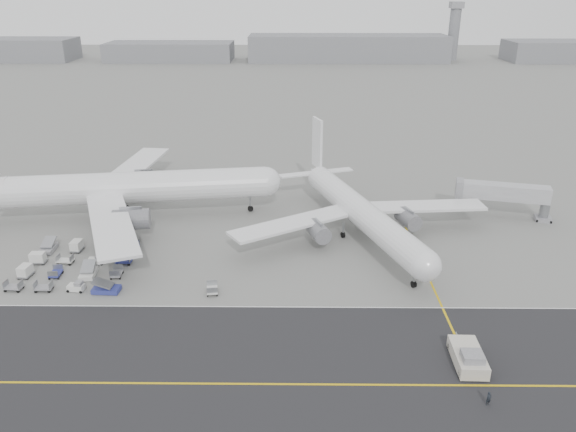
{
  "coord_description": "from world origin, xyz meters",
  "views": [
    {
      "loc": [
        9.86,
        -67.33,
        40.31
      ],
      "look_at": [
        9.06,
        12.0,
        7.42
      ],
      "focal_mm": 35.0,
      "sensor_mm": 36.0,
      "label": 1
    }
  ],
  "objects_px": {
    "airliner_a": "(123,188)",
    "ground_crew_a": "(489,399)",
    "airliner_b": "(359,211)",
    "jet_bridge": "(504,194)",
    "control_tower": "(454,30)",
    "pushback_tug": "(468,357)"
  },
  "relations": [
    {
      "from": "airliner_a",
      "to": "ground_crew_a",
      "type": "xyz_separation_m",
      "value": [
        51.48,
        -50.03,
        -5.0
      ]
    },
    {
      "from": "airliner_b",
      "to": "jet_bridge",
      "type": "relative_size",
      "value": 2.57
    },
    {
      "from": "airliner_b",
      "to": "jet_bridge",
      "type": "bearing_deg",
      "value": -1.09
    },
    {
      "from": "airliner_a",
      "to": "jet_bridge",
      "type": "xyz_separation_m",
      "value": [
        70.07,
        0.94,
        -1.23
      ]
    },
    {
      "from": "control_tower",
      "to": "airliner_b",
      "type": "distance_m",
      "value": 256.64
    },
    {
      "from": "airliner_a",
      "to": "airliner_b",
      "type": "distance_m",
      "value": 43.23
    },
    {
      "from": "pushback_tug",
      "to": "control_tower",
      "type": "bearing_deg",
      "value": 77.42
    },
    {
      "from": "airliner_b",
      "to": "ground_crew_a",
      "type": "bearing_deg",
      "value": -96.88
    },
    {
      "from": "control_tower",
      "to": "jet_bridge",
      "type": "height_order",
      "value": "control_tower"
    },
    {
      "from": "control_tower",
      "to": "airliner_b",
      "type": "bearing_deg",
      "value": -107.93
    },
    {
      "from": "airliner_a",
      "to": "airliner_b",
      "type": "height_order",
      "value": "airliner_a"
    },
    {
      "from": "airliner_a",
      "to": "pushback_tug",
      "type": "relative_size",
      "value": 6.63
    },
    {
      "from": "pushback_tug",
      "to": "jet_bridge",
      "type": "distance_m",
      "value": 48.27
    },
    {
      "from": "jet_bridge",
      "to": "pushback_tug",
      "type": "bearing_deg",
      "value": -99.13
    },
    {
      "from": "control_tower",
      "to": "pushback_tug",
      "type": "distance_m",
      "value": 288.43
    },
    {
      "from": "airliner_a",
      "to": "jet_bridge",
      "type": "relative_size",
      "value": 3.31
    },
    {
      "from": "control_tower",
      "to": "jet_bridge",
      "type": "relative_size",
      "value": 1.77
    },
    {
      "from": "airliner_a",
      "to": "airliner_b",
      "type": "relative_size",
      "value": 1.29
    },
    {
      "from": "airliner_a",
      "to": "pushback_tug",
      "type": "bearing_deg",
      "value": -138.16
    },
    {
      "from": "control_tower",
      "to": "ground_crew_a",
      "type": "distance_m",
      "value": 294.84
    },
    {
      "from": "jet_bridge",
      "to": "airliner_a",
      "type": "bearing_deg",
      "value": -165.38
    },
    {
      "from": "control_tower",
      "to": "airliner_b",
      "type": "height_order",
      "value": "control_tower"
    }
  ]
}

